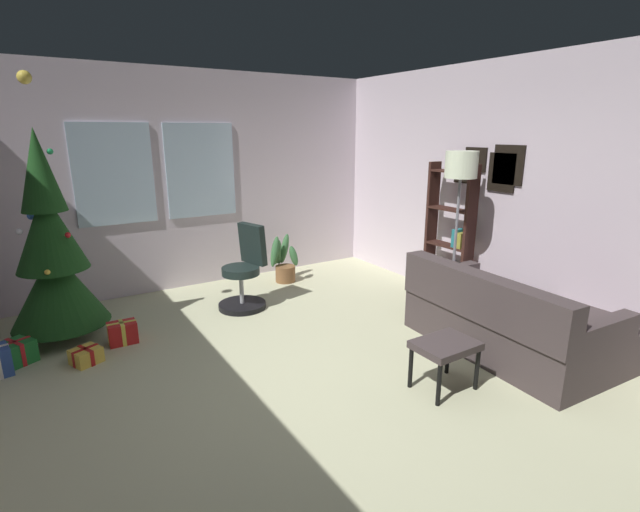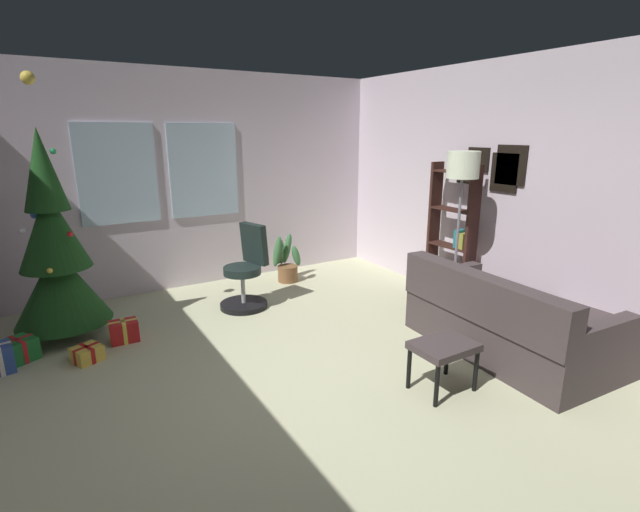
{
  "view_description": "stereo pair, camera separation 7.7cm",
  "coord_description": "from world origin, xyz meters",
  "px_view_note": "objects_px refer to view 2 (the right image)",
  "views": [
    {
      "loc": [
        -1.8,
        -2.87,
        2.04
      ],
      "look_at": [
        0.48,
        0.75,
        0.88
      ],
      "focal_mm": 25.87,
      "sensor_mm": 36.0,
      "label": 1
    },
    {
      "loc": [
        -1.74,
        -2.91,
        2.04
      ],
      "look_at": [
        0.48,
        0.75,
        0.88
      ],
      "focal_mm": 25.87,
      "sensor_mm": 36.0,
      "label": 2
    }
  ],
  "objects_px": {
    "gift_box_red": "(124,331)",
    "office_chair": "(246,275)",
    "holiday_tree": "(56,256)",
    "potted_plant": "(286,262)",
    "gift_box_green": "(18,350)",
    "gift_box_gold": "(87,354)",
    "floor_lamp": "(462,179)",
    "footstool": "(444,350)",
    "couch": "(521,325)",
    "bookshelf": "(452,243)"
  },
  "relations": [
    {
      "from": "holiday_tree",
      "to": "gift_box_gold",
      "type": "height_order",
      "value": "holiday_tree"
    },
    {
      "from": "office_chair",
      "to": "floor_lamp",
      "type": "distance_m",
      "value": 2.66
    },
    {
      "from": "holiday_tree",
      "to": "potted_plant",
      "type": "xyz_separation_m",
      "value": [
        2.76,
        0.46,
        -0.59
      ]
    },
    {
      "from": "floor_lamp",
      "to": "holiday_tree",
      "type": "bearing_deg",
      "value": 155.84
    },
    {
      "from": "holiday_tree",
      "to": "gift_box_red",
      "type": "bearing_deg",
      "value": -42.32
    },
    {
      "from": "couch",
      "to": "footstool",
      "type": "height_order",
      "value": "couch"
    },
    {
      "from": "gift_box_green",
      "to": "gift_box_gold",
      "type": "xyz_separation_m",
      "value": [
        0.54,
        -0.33,
        -0.03
      ]
    },
    {
      "from": "gift_box_red",
      "to": "office_chair",
      "type": "relative_size",
      "value": 0.28
    },
    {
      "from": "gift_box_red",
      "to": "gift_box_green",
      "type": "xyz_separation_m",
      "value": [
        -0.9,
        0.07,
        -0.0
      ]
    },
    {
      "from": "gift_box_gold",
      "to": "office_chair",
      "type": "relative_size",
      "value": 0.3
    },
    {
      "from": "couch",
      "to": "floor_lamp",
      "type": "distance_m",
      "value": 1.6
    },
    {
      "from": "gift_box_green",
      "to": "gift_box_gold",
      "type": "relative_size",
      "value": 1.21
    },
    {
      "from": "footstool",
      "to": "gift_box_red",
      "type": "height_order",
      "value": "footstool"
    },
    {
      "from": "couch",
      "to": "office_chair",
      "type": "relative_size",
      "value": 1.94
    },
    {
      "from": "footstool",
      "to": "holiday_tree",
      "type": "bearing_deg",
      "value": 133.0
    },
    {
      "from": "gift_box_red",
      "to": "office_chair",
      "type": "bearing_deg",
      "value": 10.31
    },
    {
      "from": "footstool",
      "to": "floor_lamp",
      "type": "bearing_deg",
      "value": 40.51
    },
    {
      "from": "gift_box_gold",
      "to": "gift_box_red",
      "type": "bearing_deg",
      "value": 36.24
    },
    {
      "from": "gift_box_green",
      "to": "office_chair",
      "type": "relative_size",
      "value": 0.36
    },
    {
      "from": "office_chair",
      "to": "footstool",
      "type": "bearing_deg",
      "value": -76.02
    },
    {
      "from": "holiday_tree",
      "to": "gift_box_green",
      "type": "distance_m",
      "value": 0.93
    },
    {
      "from": "gift_box_gold",
      "to": "potted_plant",
      "type": "xyz_separation_m",
      "value": [
        2.64,
        1.16,
        0.19
      ]
    },
    {
      "from": "couch",
      "to": "potted_plant",
      "type": "relative_size",
      "value": 2.92
    },
    {
      "from": "couch",
      "to": "gift_box_red",
      "type": "relative_size",
      "value": 7.03
    },
    {
      "from": "holiday_tree",
      "to": "gift_box_red",
      "type": "height_order",
      "value": "holiday_tree"
    },
    {
      "from": "gift_box_gold",
      "to": "holiday_tree",
      "type": "bearing_deg",
      "value": 100.01
    },
    {
      "from": "office_chair",
      "to": "potted_plant",
      "type": "distance_m",
      "value": 1.07
    },
    {
      "from": "bookshelf",
      "to": "floor_lamp",
      "type": "height_order",
      "value": "floor_lamp"
    },
    {
      "from": "floor_lamp",
      "to": "gift_box_red",
      "type": "bearing_deg",
      "value": 159.17
    },
    {
      "from": "gift_box_green",
      "to": "potted_plant",
      "type": "bearing_deg",
      "value": 14.64
    },
    {
      "from": "couch",
      "to": "floor_lamp",
      "type": "bearing_deg",
      "value": 82.54
    },
    {
      "from": "holiday_tree",
      "to": "office_chair",
      "type": "height_order",
      "value": "holiday_tree"
    },
    {
      "from": "holiday_tree",
      "to": "gift_box_gold",
      "type": "distance_m",
      "value": 1.06
    },
    {
      "from": "holiday_tree",
      "to": "potted_plant",
      "type": "bearing_deg",
      "value": 9.41
    },
    {
      "from": "gift_box_gold",
      "to": "floor_lamp",
      "type": "distance_m",
      "value": 4.06
    },
    {
      "from": "couch",
      "to": "footstool",
      "type": "bearing_deg",
      "value": -175.95
    },
    {
      "from": "footstool",
      "to": "gift_box_gold",
      "type": "height_order",
      "value": "footstool"
    },
    {
      "from": "bookshelf",
      "to": "footstool",
      "type": "bearing_deg",
      "value": -137.58
    },
    {
      "from": "gift_box_gold",
      "to": "floor_lamp",
      "type": "relative_size",
      "value": 0.16
    },
    {
      "from": "gift_box_gold",
      "to": "office_chair",
      "type": "distance_m",
      "value": 1.89
    },
    {
      "from": "gift_box_green",
      "to": "gift_box_red",
      "type": "bearing_deg",
      "value": -4.49
    },
    {
      "from": "gift_box_red",
      "to": "gift_box_gold",
      "type": "relative_size",
      "value": 0.93
    },
    {
      "from": "footstool",
      "to": "office_chair",
      "type": "relative_size",
      "value": 0.49
    },
    {
      "from": "footstool",
      "to": "couch",
      "type": "bearing_deg",
      "value": 4.05
    },
    {
      "from": "gift_box_green",
      "to": "floor_lamp",
      "type": "xyz_separation_m",
      "value": [
        4.18,
        -1.32,
        1.45
      ]
    },
    {
      "from": "gift_box_green",
      "to": "gift_box_gold",
      "type": "bearing_deg",
      "value": -31.98
    },
    {
      "from": "bookshelf",
      "to": "office_chair",
      "type": "bearing_deg",
      "value": 153.4
    },
    {
      "from": "gift_box_red",
      "to": "potted_plant",
      "type": "relative_size",
      "value": 0.42
    },
    {
      "from": "gift_box_green",
      "to": "office_chair",
      "type": "height_order",
      "value": "office_chair"
    },
    {
      "from": "couch",
      "to": "gift_box_red",
      "type": "xyz_separation_m",
      "value": [
        -3.16,
        2.21,
        -0.18
      ]
    }
  ]
}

